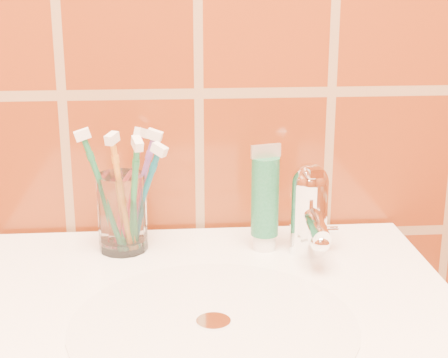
{
  "coord_description": "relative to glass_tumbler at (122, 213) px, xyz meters",
  "views": [
    {
      "loc": [
        -0.04,
        0.28,
        1.2
      ],
      "look_at": [
        0.02,
        1.08,
        0.95
      ],
      "focal_mm": 55.0,
      "sensor_mm": 36.0,
      "label": 1
    }
  ],
  "objects": [
    {
      "name": "toothbrush_4",
      "position": [
        0.02,
        0.0,
        0.03
      ],
      "size": [
        0.09,
        0.08,
        0.17
      ],
      "primitive_type": null,
      "rotation": [
        0.29,
        0.0,
        1.35
      ],
      "color": "#7C499D",
      "rests_on": "glass_tumbler"
    },
    {
      "name": "glass_tumbler",
      "position": [
        0.0,
        0.0,
        0.0
      ],
      "size": [
        0.07,
        0.07,
        0.1
      ],
      "primitive_type": "cylinder",
      "rotation": [
        0.0,
        0.0,
        0.11
      ],
      "color": "white",
      "rests_on": "pedestal_sink"
    },
    {
      "name": "toothpaste_tube",
      "position": [
        0.18,
        -0.01,
        0.02
      ],
      "size": [
        0.04,
        0.04,
        0.14
      ],
      "rotation": [
        0.0,
        0.0,
        0.27
      ],
      "color": "white",
      "rests_on": "pedestal_sink"
    },
    {
      "name": "toothbrush_5",
      "position": [
        0.0,
        -0.02,
        0.03
      ],
      "size": [
        0.07,
        0.09,
        0.18
      ],
      "primitive_type": null,
      "rotation": [
        0.19,
        0.0,
        -0.49
      ],
      "color": "orange",
      "rests_on": "glass_tumbler"
    },
    {
      "name": "toothbrush_2",
      "position": [
        -0.02,
        -0.01,
        0.03
      ],
      "size": [
        0.09,
        0.08,
        0.18
      ],
      "primitive_type": null,
      "rotation": [
        0.28,
        0.0,
        -1.39
      ],
      "color": "#1C6B42",
      "rests_on": "glass_tumbler"
    },
    {
      "name": "faucet",
      "position": [
        0.24,
        -0.03,
        0.01
      ],
      "size": [
        0.05,
        0.11,
        0.12
      ],
      "color": "white",
      "rests_on": "pedestal_sink"
    },
    {
      "name": "toothbrush_3",
      "position": [
        0.03,
        -0.01,
        0.02
      ],
      "size": [
        0.13,
        0.12,
        0.16
      ],
      "primitive_type": null,
      "rotation": [
        0.39,
        0.0,
        0.98
      ],
      "color": "#0D5A6E",
      "rests_on": "glass_tumbler"
    },
    {
      "name": "toothbrush_1",
      "position": [
        0.02,
        -0.03,
        0.03
      ],
      "size": [
        0.08,
        0.14,
        0.19
      ],
      "primitive_type": null,
      "rotation": [
        0.37,
        0.0,
        0.3
      ],
      "color": "#1E733F",
      "rests_on": "glass_tumbler"
    },
    {
      "name": "toothbrush_0",
      "position": [
        0.01,
        0.03,
        0.02
      ],
      "size": [
        0.12,
        0.13,
        0.17
      ],
      "primitive_type": null,
      "rotation": [
        0.36,
        0.0,
        2.46
      ],
      "color": "red",
      "rests_on": "glass_tumbler"
    }
  ]
}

